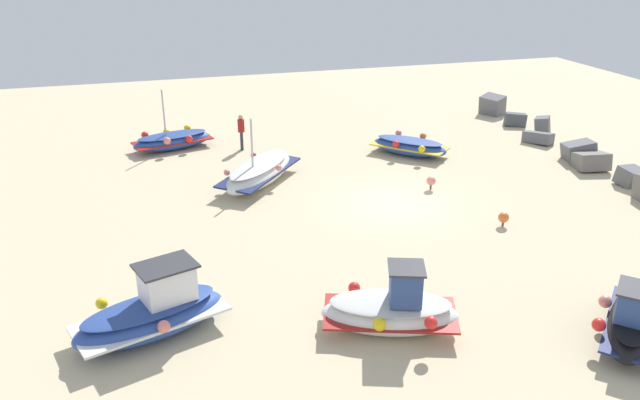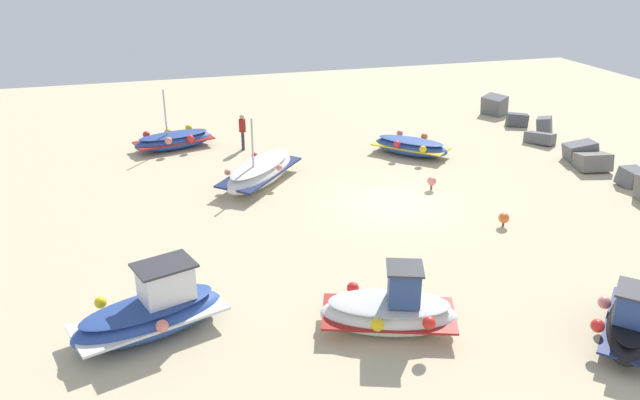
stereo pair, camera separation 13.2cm
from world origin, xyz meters
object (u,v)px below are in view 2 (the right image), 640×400
(fishing_boat_1, at_px, (260,172))
(fishing_boat_5, at_px, (174,140))
(mooring_buoy_1, at_px, (432,181))
(fishing_boat_0, at_px, (632,321))
(fishing_boat_3, at_px, (390,310))
(person_walking, at_px, (242,130))
(fishing_boat_4, at_px, (152,312))
(mooring_buoy_0, at_px, (504,218))
(fishing_boat_2, at_px, (411,146))

(fishing_boat_1, bearing_deg, fishing_boat_5, 67.87)
(mooring_buoy_1, bearing_deg, fishing_boat_0, 1.62)
(fishing_boat_0, relative_size, fishing_boat_3, 0.88)
(person_walking, bearing_deg, fishing_boat_5, -6.77)
(fishing_boat_4, distance_m, mooring_buoy_1, 13.32)
(fishing_boat_4, xyz_separation_m, mooring_buoy_0, (-3.20, 12.14, -0.28))
(fishing_boat_1, relative_size, fishing_boat_2, 1.28)
(fishing_boat_1, relative_size, person_walking, 2.72)
(fishing_boat_2, relative_size, mooring_buoy_0, 7.03)
(fishing_boat_0, bearing_deg, fishing_boat_4, -61.87)
(fishing_boat_1, xyz_separation_m, person_walking, (-4.67, 0.08, 0.49))
(mooring_buoy_1, bearing_deg, fishing_boat_5, -131.29)
(fishing_boat_2, bearing_deg, fishing_boat_0, 133.95)
(mooring_buoy_0, bearing_deg, fishing_boat_0, -4.88)
(fishing_boat_5, bearing_deg, fishing_boat_3, -91.87)
(fishing_boat_2, distance_m, mooring_buoy_1, 4.47)
(fishing_boat_3, height_order, fishing_boat_4, fishing_boat_4)
(fishing_boat_1, relative_size, fishing_boat_3, 1.21)
(fishing_boat_5, height_order, person_walking, fishing_boat_5)
(fishing_boat_4, height_order, mooring_buoy_1, fishing_boat_4)
(fishing_boat_0, xyz_separation_m, fishing_boat_5, (-19.27, -9.88, -0.12))
(person_walking, xyz_separation_m, mooring_buoy_1, (7.32, 6.41, -0.64))
(fishing_boat_0, height_order, fishing_boat_1, fishing_boat_1)
(fishing_boat_4, bearing_deg, mooring_buoy_1, 14.06)
(mooring_buoy_0, xyz_separation_m, mooring_buoy_1, (-3.94, -0.90, 0.04))
(fishing_boat_0, distance_m, fishing_boat_5, 21.66)
(fishing_boat_3, bearing_deg, fishing_boat_1, 115.56)
(fishing_boat_4, bearing_deg, person_walking, 53.16)
(fishing_boat_0, bearing_deg, fishing_boat_1, -107.33)
(fishing_boat_0, xyz_separation_m, person_walking, (-18.17, -6.72, 0.45))
(fishing_boat_3, distance_m, fishing_boat_5, 17.63)
(person_walking, relative_size, mooring_buoy_1, 3.12)
(fishing_boat_3, xyz_separation_m, person_walking, (-16.02, -1.08, 0.44))
(fishing_boat_0, bearing_deg, mooring_buoy_1, -132.42)
(mooring_buoy_0, bearing_deg, mooring_buoy_1, -167.18)
(fishing_boat_2, bearing_deg, fishing_boat_3, 110.69)
(fishing_boat_5, relative_size, person_walking, 2.36)
(person_walking, height_order, mooring_buoy_1, person_walking)
(fishing_boat_4, bearing_deg, fishing_boat_2, 24.86)
(fishing_boat_0, xyz_separation_m, fishing_boat_3, (-2.16, -5.64, 0.01))
(fishing_boat_0, bearing_deg, mooring_buoy_0, -138.92)
(fishing_boat_0, relative_size, mooring_buoy_0, 6.52)
(fishing_boat_2, relative_size, fishing_boat_5, 0.90)
(fishing_boat_4, bearing_deg, fishing_boat_3, -33.14)
(fishing_boat_1, xyz_separation_m, fishing_boat_5, (-5.76, -3.09, -0.08))
(fishing_boat_3, height_order, fishing_boat_5, fishing_boat_5)
(fishing_boat_3, distance_m, fishing_boat_4, 6.11)
(fishing_boat_5, distance_m, person_walking, 3.40)
(fishing_boat_0, relative_size, fishing_boat_5, 0.84)
(mooring_buoy_1, bearing_deg, fishing_boat_1, -112.23)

